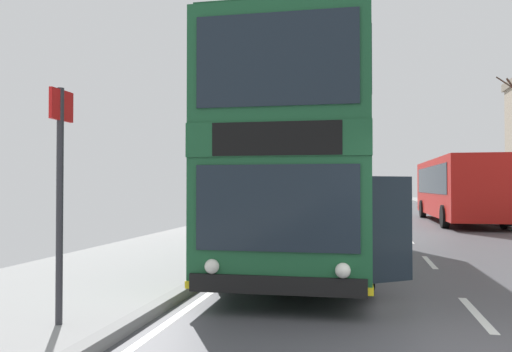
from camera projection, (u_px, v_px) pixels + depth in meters
The scene contains 3 objects.
double_decker_bus_main at pixel (310, 164), 11.72m from camera, with size 3.27×10.50×4.31m.
background_bus_far_lane at pixel (457, 188), 24.45m from camera, with size 2.66×11.03×3.01m.
bus_stop_sign_near at pixel (60, 179), 5.92m from camera, with size 0.08×0.44×2.75m.
Camera 1 is at (-1.54, -4.82, 1.74)m, focal length 35.69 mm.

